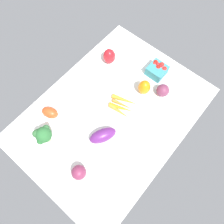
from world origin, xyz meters
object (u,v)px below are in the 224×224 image
Objects in this scene: red_onion_near_basket at (79,172)px; carrot_bunch at (122,106)px; broccoli_head at (43,135)px; roma_tomato at (50,113)px; bell_pepper_red at (109,56)px; berry_basket at (157,70)px; eggplant at (103,135)px; red_onion_center at (163,90)px; bell_pepper_orange at (144,87)px.

red_onion_near_basket reaches higher than carrot_bunch.
broccoli_head reaches higher than roma_tomato.
berry_basket is at bearing -66.36° from bell_pepper_red.
eggplant is at bearing -143.35° from bell_pepper_red.
red_onion_near_basket and red_onion_center have the same top height.
broccoli_head is 0.76× the size of carrot_bunch.
eggplant is 48.66cm from bell_pepper_red.
red_onion_near_basket is 21.63cm from eggplant.
roma_tomato is 0.91× the size of berry_basket.
broccoli_head is 1.22× the size of bell_pepper_red.
eggplant is 31.57cm from roma_tomato.
red_onion_near_basket is (-1.47, -25.27, -4.29)cm from broccoli_head.
roma_tomato is at bearing 37.24° from broccoli_head.
red_onion_center is at bearing -4.48° from red_onion_near_basket.
bell_pepper_orange is 15.31cm from berry_basket.
eggplant is at bearing -3.05° from roma_tomato.
roma_tomato is (12.65, 33.77, -0.65)cm from red_onion_near_basket.
bell_pepper_red is at bearing 62.95° from eggplant.
bell_pepper_orange is at bearing -21.05° from broccoli_head.
carrot_bunch is (40.24, -18.36, -6.62)cm from broccoli_head.
bell_pepper_red is at bearing 28.26° from red_onion_near_basket.
bell_pepper_orange is 0.69× the size of eggplant.
roma_tomato is at bearing 142.38° from red_onion_center.
eggplant is at bearing -170.29° from carrot_bunch.
carrot_bunch is 30.60cm from berry_basket.
bell_pepper_red reaches higher than red_onion_center.
carrot_bunch is 39.61cm from roma_tomato.
roma_tomato is at bearing 132.31° from eggplant.
berry_basket is at bearing 5.91° from bell_pepper_orange.
broccoli_head is 25.67cm from red_onion_near_basket.
broccoli_head is at bearing 155.47° from carrot_bunch.
roma_tomato is at bearing 137.26° from carrot_bunch.
eggplant is at bearing 9.11° from red_onion_near_basket.
berry_basket is at bearing 4.33° from red_onion_near_basket.
red_onion_center reaches higher than roma_tomato.
bell_pepper_red is at bearing 83.28° from bell_pepper_orange.
red_onion_near_basket is at bearing 175.52° from red_onion_center.
red_onion_center is 0.78× the size of roma_tomato.
red_onion_near_basket is 0.45× the size of carrot_bunch.
eggplant is at bearing -47.69° from broccoli_head.
bell_pepper_orange is 0.97× the size of bell_pepper_red.
eggplant is 1.43× the size of berry_basket.
bell_pepper_orange is at bearing -174.09° from berry_basket.
berry_basket is (59.54, -28.30, 0.65)cm from roma_tomato.
berry_basket is at bearing -2.71° from carrot_bunch.
eggplant is 1.99× the size of red_onion_center.
red_onion_center is at bearing -29.24° from carrot_bunch.
red_onion_center is at bearing 14.93° from eggplant.
red_onion_center and berry_basket have the same top height.
carrot_bunch is 1.61× the size of berry_basket.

